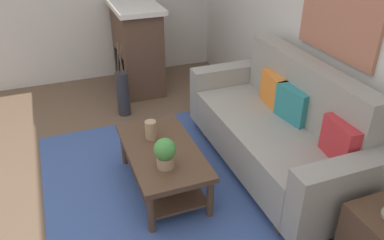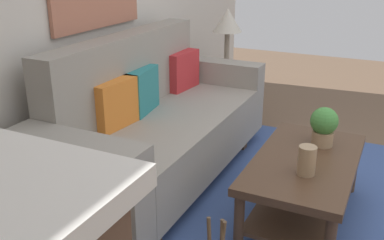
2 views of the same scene
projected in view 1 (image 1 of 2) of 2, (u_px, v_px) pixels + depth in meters
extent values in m
plane|color=brown|center=(102.00, 209.00, 3.34)|extent=(9.73, 9.73, 0.00)
cube|color=silver|center=(343.00, 28.00, 3.35)|extent=(5.73, 0.10, 2.70)
cube|color=#3D5693|center=(158.00, 195.00, 3.49)|extent=(2.73, 1.93, 0.01)
cube|color=gray|center=(271.00, 141.00, 3.68)|extent=(1.72, 0.84, 0.40)
cube|color=gray|center=(306.00, 90.00, 3.54)|extent=(1.72, 0.20, 0.56)
cube|color=gray|center=(227.00, 91.00, 4.41)|extent=(0.20, 0.84, 0.60)
cube|color=gray|center=(340.00, 197.00, 2.85)|extent=(0.20, 0.84, 0.60)
cube|color=#513826|center=(234.00, 126.00, 4.43)|extent=(0.08, 0.74, 0.12)
cube|color=#513826|center=(316.00, 215.00, 3.19)|extent=(0.08, 0.74, 0.12)
cube|color=orange|center=(274.00, 90.00, 3.82)|extent=(0.37, 0.16, 0.32)
cube|color=teal|center=(292.00, 104.00, 3.56)|extent=(0.37, 0.17, 0.32)
cube|color=red|center=(340.00, 141.00, 3.03)|extent=(0.37, 0.15, 0.32)
cube|color=#513826|center=(162.00, 151.00, 3.39)|extent=(1.10, 0.60, 0.05)
cube|color=#513826|center=(163.00, 177.00, 3.53)|extent=(0.98, 0.50, 0.02)
cylinder|color=#513826|center=(124.00, 148.00, 3.81)|extent=(0.06, 0.06, 0.38)
cylinder|color=#513826|center=(151.00, 214.00, 3.02)|extent=(0.06, 0.06, 0.38)
cylinder|color=#513826|center=(172.00, 138.00, 3.97)|extent=(0.06, 0.06, 0.38)
cylinder|color=#513826|center=(210.00, 198.00, 3.18)|extent=(0.06, 0.06, 0.38)
cylinder|color=tan|center=(151.00, 130.00, 3.48)|extent=(0.10, 0.10, 0.17)
cylinder|color=tan|center=(165.00, 162.00, 3.13)|extent=(0.14, 0.14, 0.10)
sphere|color=#479142|center=(165.00, 149.00, 3.07)|extent=(0.18, 0.18, 0.18)
cube|color=brown|center=(137.00, 49.00, 5.22)|extent=(0.90, 0.50, 1.10)
cube|color=black|center=(120.00, 69.00, 5.26)|extent=(0.52, 0.02, 0.44)
cube|color=silver|center=(134.00, 6.00, 4.93)|extent=(1.02, 0.58, 0.06)
cylinder|color=#2D2D33|center=(123.00, 94.00, 4.67)|extent=(0.15, 0.15, 0.55)
cylinder|color=brown|center=(120.00, 59.00, 4.43)|extent=(0.05, 0.05, 0.36)
cylinder|color=brown|center=(121.00, 58.00, 4.46)|extent=(0.04, 0.04, 0.36)
cylinder|color=brown|center=(118.00, 58.00, 4.44)|extent=(0.05, 0.03, 0.36)
cube|color=#B77056|center=(340.00, 9.00, 3.25)|extent=(0.97, 0.03, 0.80)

